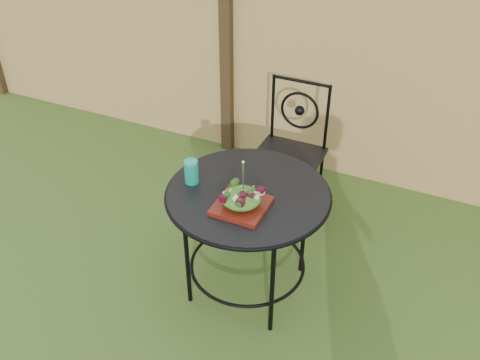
% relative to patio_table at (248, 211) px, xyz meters
% --- Properties ---
extents(fence, '(8.00, 0.12, 1.90)m').
position_rel_patio_table_xyz_m(fence, '(0.49, 1.47, 0.36)').
color(fence, tan).
rests_on(fence, ground).
extents(patio_table, '(0.92, 0.92, 0.72)m').
position_rel_patio_table_xyz_m(patio_table, '(0.00, 0.00, 0.00)').
color(patio_table, black).
rests_on(patio_table, ground).
extents(patio_chair, '(0.46, 0.46, 0.95)m').
position_rel_patio_table_xyz_m(patio_chair, '(-0.06, 0.87, -0.08)').
color(patio_chair, black).
rests_on(patio_chair, ground).
extents(salad_plate, '(0.27, 0.27, 0.02)m').
position_rel_patio_table_xyz_m(salad_plate, '(0.02, -0.14, 0.15)').
color(salad_plate, '#49120A').
rests_on(salad_plate, patio_table).
extents(salad, '(0.21, 0.21, 0.08)m').
position_rel_patio_table_xyz_m(salad, '(0.02, -0.14, 0.20)').
color(salad, '#235614').
rests_on(salad, salad_plate).
extents(fork, '(0.01, 0.01, 0.18)m').
position_rel_patio_table_xyz_m(fork, '(0.03, -0.14, 0.33)').
color(fork, silver).
rests_on(fork, salad).
extents(drinking_glass, '(0.08, 0.08, 0.14)m').
position_rel_patio_table_xyz_m(drinking_glass, '(-0.33, -0.05, 0.21)').
color(drinking_glass, '#0EA487').
rests_on(drinking_glass, patio_table).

